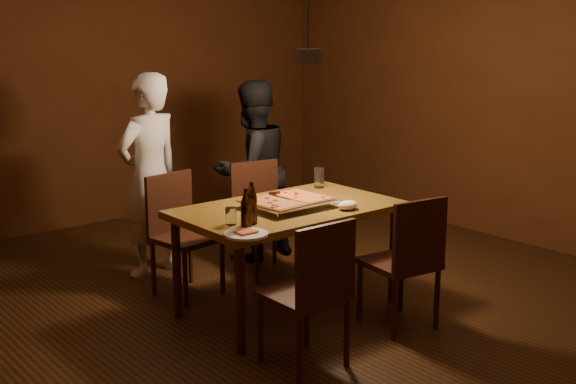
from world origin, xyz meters
TOP-DOWN VIEW (x-y plane):
  - room_shell at (0.00, 0.00)m, footprint 6.00×6.00m
  - dining_table at (-0.21, -0.05)m, footprint 1.50×0.90m
  - chair_far_left at (-0.61, 0.74)m, footprint 0.48×0.48m
  - chair_far_right at (0.14, 0.73)m, footprint 0.48×0.48m
  - chair_near_left at (-0.68, -0.84)m, footprint 0.42×0.42m
  - chair_near_right at (0.17, -0.80)m, footprint 0.47×0.47m
  - pizza_tray at (-0.23, -0.07)m, footprint 0.56×0.46m
  - pizza_meat at (-0.38, -0.08)m, footprint 0.29×0.42m
  - pizza_cheese at (-0.11, -0.07)m, footprint 0.27×0.41m
  - spatula at (-0.25, -0.05)m, footprint 0.11×0.25m
  - beer_bottle_a at (-0.77, -0.33)m, footprint 0.07×0.07m
  - beer_bottle_b at (-0.67, -0.25)m, footprint 0.07×0.07m
  - water_glass_left at (-0.78, -0.19)m, footprint 0.07×0.07m
  - water_glass_right at (0.34, 0.26)m, footprint 0.08×0.08m
  - plate_slice at (-0.85, -0.44)m, footprint 0.26×0.26m
  - napkin at (0.04, -0.37)m, footprint 0.15×0.11m
  - diner_white at (-0.56, 1.25)m, footprint 0.65×0.50m
  - diner_dark at (0.31, 1.08)m, footprint 0.76×0.60m
  - pendant_lamp at (0.00, 0.00)m, footprint 0.18×0.18m

SIDE VIEW (x-z plane):
  - chair_far_left at x=-0.61m, z-range 0.29..0.78m
  - chair_far_right at x=0.14m, z-range 0.29..0.78m
  - chair_near_left at x=-0.68m, z-range 0.29..0.78m
  - chair_near_right at x=0.17m, z-range 0.29..0.78m
  - dining_table at x=-0.21m, z-range 0.30..1.05m
  - plate_slice at x=-0.85m, z-range 0.75..0.77m
  - diner_dark at x=0.31m, z-range 0.00..1.52m
  - pizza_tray at x=-0.23m, z-range 0.75..0.80m
  - napkin at x=0.04m, z-range 0.75..0.81m
  - water_glass_left at x=-0.78m, z-range 0.75..0.86m
  - diner_white at x=-0.56m, z-range 0.00..1.61m
  - pizza_meat at x=-0.38m, z-range 0.80..0.82m
  - pizza_cheese at x=-0.11m, z-range 0.80..0.82m
  - spatula at x=-0.25m, z-range 0.79..0.83m
  - water_glass_right at x=0.34m, z-range 0.75..0.91m
  - beer_bottle_a at x=-0.77m, z-range 0.75..1.00m
  - beer_bottle_b at x=-0.67m, z-range 0.75..1.01m
  - room_shell at x=0.00m, z-range -1.60..4.40m
  - pendant_lamp at x=0.00m, z-range 1.21..2.31m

